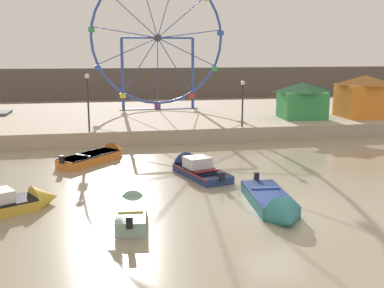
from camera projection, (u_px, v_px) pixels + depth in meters
The scene contains 14 objects.
ground_plane at pixel (276, 210), 18.96m from camera, with size 240.00×240.00×0.00m, color gray.
quay_promenade at pixel (181, 118), 42.33m from camera, with size 110.00×19.92×1.07m, color tan.
distant_town_skyline at pixel (153, 83), 65.54m from camera, with size 140.00×3.00×4.40m, color #564C47.
motorboat_teal_painted at pixel (274, 205), 18.73m from camera, with size 1.88×5.30×1.45m.
motorboat_navy_blue at pixel (193, 167), 24.89m from camera, with size 2.94×5.18×1.54m.
motorboat_seafoam at pixel (132, 209), 18.26m from camera, with size 1.45×4.39×1.11m.
motorboat_orange_hull at pixel (100, 156), 27.75m from camera, with size 4.46×4.71×1.32m.
motorboat_mustard_yellow at pixel (7, 205), 18.62m from camera, with size 4.99×3.57×1.40m.
ferris_wheel_blue_frame at pixel (158, 40), 43.14m from camera, with size 12.84×1.20×13.13m.
carnival_booth_orange_canopy at pixel (364, 95), 38.60m from camera, with size 4.38×4.15×3.55m.
carnival_booth_green_kiosk at pixel (302, 100), 37.87m from camera, with size 4.11×3.64×3.01m.
promenade_lamp_near at pixel (243, 96), 33.25m from camera, with size 0.32×0.32×3.40m.
promenade_lamp_far at pixel (88, 94), 31.11m from camera, with size 0.32×0.32×4.00m.
mooring_buoy_orange at pixel (191, 156), 27.83m from camera, with size 0.44×0.44×0.44m, color yellow.
Camera 1 is at (-6.82, -17.06, 6.45)m, focal length 42.42 mm.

